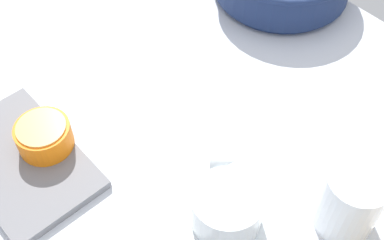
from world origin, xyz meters
The scene contains 4 objects.
ground_plane centered at (0.00, 0.00, -1.50)cm, with size 119.56×91.32×3.00cm, color silver.
second_glass centered at (20.55, 7.01, 4.46)cm, with size 8.15×8.15×10.27cm.
cutting_board centered at (-16.26, -21.33, 0.67)cm, with size 24.13×15.01×1.35cm, color slate.
orange_half_0 centered at (-15.87, -17.01, 3.48)cm, with size 8.14×8.14×4.34cm.
Camera 1 is at (32.04, -30.07, 62.71)cm, focal length 47.64 mm.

